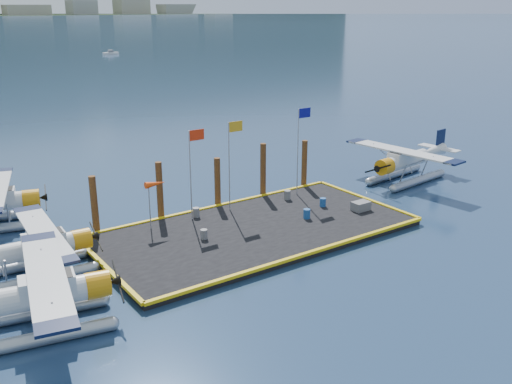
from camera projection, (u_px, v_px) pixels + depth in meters
ground at (255, 234)px, 36.71m from camera, size 4000.00×4000.00×0.00m
dock at (255, 231)px, 36.64m from camera, size 20.00×10.00×0.40m
dock_bumpers at (255, 227)px, 36.55m from camera, size 20.25×10.25×0.18m
seaplane_a at (39, 299)px, 25.26m from camera, size 9.50×10.36×3.67m
seaplane_b at (38, 251)px, 30.58m from camera, size 8.52×9.39×3.34m
seaplane_d at (404, 163)px, 46.95m from camera, size 9.53×10.52×3.72m
drum_0 at (204, 234)px, 34.79m from camera, size 0.43×0.43×0.60m
drum_1 at (307, 214)px, 38.14m from camera, size 0.46×0.46×0.65m
drum_2 at (323, 202)px, 40.42m from camera, size 0.43×0.43×0.61m
drum_4 at (287, 195)px, 41.88m from camera, size 0.48×0.48×0.68m
drum_5 at (196, 212)px, 38.41m from camera, size 0.46×0.46×0.64m
crate at (361, 206)px, 39.67m from camera, size 1.24×0.82×0.62m
flagpole_red at (193, 161)px, 37.05m from camera, size 1.14×0.08×6.00m
flagpole_yellow at (232, 152)px, 38.64m from camera, size 1.14×0.08×6.20m
flagpole_blue at (300, 139)px, 41.85m from camera, size 1.14×0.08×6.50m
windsock at (155, 185)px, 35.92m from camera, size 1.40×0.44×3.12m
piling_0 at (95, 207)px, 35.66m from camera, size 0.44×0.44×4.00m
piling_1 at (160, 192)px, 38.08m from camera, size 0.44×0.44×4.20m
piling_2 at (218, 184)px, 40.59m from camera, size 0.44×0.44×3.80m
piling_3 at (263, 172)px, 42.69m from camera, size 0.44×0.44×4.30m
piling_4 at (304, 165)px, 44.92m from camera, size 0.44×0.44×4.00m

